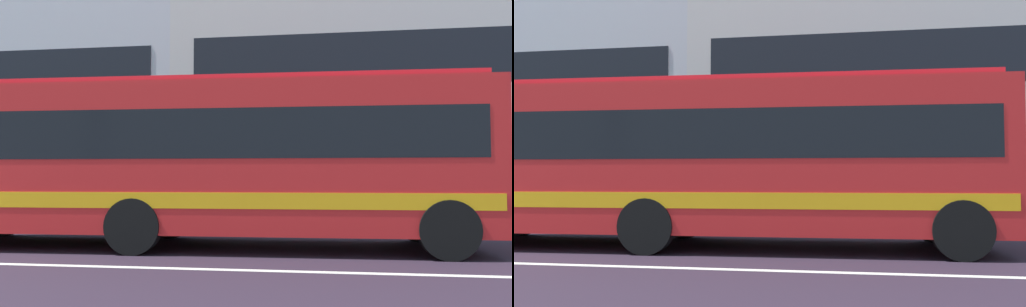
{
  "view_description": "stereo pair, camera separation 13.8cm",
  "coord_description": "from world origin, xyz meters",
  "views": [
    {
      "loc": [
        8.63,
        -7.25,
        1.37
      ],
      "look_at": [
        7.24,
        2.86,
        1.86
      ],
      "focal_mm": 34.71,
      "sensor_mm": 36.0,
      "label": 1
    },
    {
      "loc": [
        8.77,
        -7.23,
        1.37
      ],
      "look_at": [
        7.24,
        2.86,
        1.86
      ],
      "focal_mm": 34.71,
      "sensor_mm": 36.0,
      "label": 2
    }
  ],
  "objects": [
    {
      "name": "apartment_block_right",
      "position": [
        14.7,
        14.74,
        4.85
      ],
      "size": [
        23.66,
        8.15,
        9.71
      ],
      "color": "silver",
      "rests_on": "ground_plane"
    },
    {
      "name": "transit_bus",
      "position": [
        5.95,
        2.37,
        1.77
      ],
      "size": [
        11.46,
        2.91,
        3.21
      ],
      "color": "red",
      "rests_on": "ground_plane"
    },
    {
      "name": "apartment_block_left",
      "position": [
        -6.38,
        14.74,
        4.7
      ],
      "size": [
        18.49,
        8.15,
        9.39
      ],
      "color": "silver",
      "rests_on": "ground_plane"
    }
  ]
}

